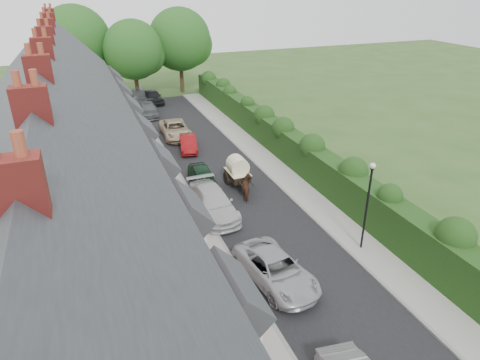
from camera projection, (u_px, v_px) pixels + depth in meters
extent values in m
plane|color=#2D4C1E|center=(350.00, 313.00, 19.06)|extent=(140.00, 140.00, 0.00)
cube|color=black|center=(247.00, 204.00, 28.14)|extent=(6.00, 58.00, 0.02)
cube|color=#999691|center=(302.00, 193.00, 29.46)|extent=(2.20, 58.00, 0.12)
cube|color=#999691|center=(191.00, 214.00, 26.87)|extent=(1.70, 58.00, 0.12)
cube|color=gray|center=(289.00, 195.00, 29.11)|extent=(0.18, 58.00, 0.13)
cube|color=gray|center=(203.00, 212.00, 27.13)|extent=(0.18, 58.00, 0.13)
cube|color=#163811|center=(326.00, 173.00, 29.53)|extent=(1.50, 58.00, 2.50)
cube|color=#974926|center=(70.00, 193.00, 22.48)|extent=(8.00, 40.00, 6.50)
cube|color=#2C2E34|center=(59.00, 135.00, 21.08)|extent=(8.00, 40.20, 8.00)
cube|color=black|center=(246.00, 338.00, 12.77)|extent=(0.06, 1.80, 1.60)
cube|color=#2C2E34|center=(229.00, 296.00, 11.82)|extent=(1.70, 2.60, 1.70)
cube|color=#3F2D2D|center=(207.00, 358.00, 15.50)|extent=(0.08, 0.90, 2.10)
cube|color=white|center=(205.00, 287.00, 13.97)|extent=(0.12, 1.20, 1.60)
cube|color=white|center=(192.00, 275.00, 17.37)|extent=(0.70, 2.40, 5.20)
cube|color=black|center=(202.00, 296.00, 18.01)|extent=(0.06, 1.80, 1.60)
cube|color=black|center=(199.00, 249.00, 16.97)|extent=(0.06, 1.80, 1.60)
cube|color=#2C2E34|center=(184.00, 212.00, 16.02)|extent=(1.70, 2.60, 1.70)
cube|color=#3F2D2D|center=(175.00, 277.00, 19.70)|extent=(0.08, 0.90, 2.10)
cube|color=white|center=(170.00, 215.00, 18.18)|extent=(0.12, 1.20, 1.60)
cube|color=white|center=(165.00, 217.00, 21.57)|extent=(0.70, 2.40, 5.20)
cube|color=black|center=(174.00, 235.00, 22.21)|extent=(0.06, 1.80, 1.60)
cube|color=black|center=(171.00, 194.00, 21.18)|extent=(0.06, 1.80, 1.60)
cube|color=#2C2E34|center=(158.00, 163.00, 20.23)|extent=(1.70, 2.60, 1.70)
cube|color=#3F2D2D|center=(154.00, 224.00, 23.91)|extent=(0.08, 0.90, 2.10)
cube|color=white|center=(149.00, 170.00, 22.38)|extent=(0.12, 1.20, 1.60)
cube|color=white|center=(148.00, 177.00, 25.78)|extent=(0.70, 2.40, 5.20)
cube|color=black|center=(156.00, 194.00, 26.42)|extent=(0.06, 1.80, 1.60)
cube|color=black|center=(152.00, 158.00, 25.38)|extent=(0.06, 1.80, 1.60)
cube|color=#2C2E34|center=(140.00, 130.00, 24.43)|extent=(1.70, 2.60, 1.70)
cube|color=#3F2D2D|center=(139.00, 187.00, 28.11)|extent=(0.08, 0.90, 2.10)
cube|color=white|center=(134.00, 139.00, 26.59)|extent=(0.12, 1.20, 1.60)
cube|color=white|center=(135.00, 149.00, 29.98)|extent=(0.70, 2.40, 5.20)
cube|color=black|center=(142.00, 164.00, 30.62)|extent=(0.06, 1.80, 1.60)
cube|color=black|center=(139.00, 132.00, 29.59)|extent=(0.06, 1.80, 1.60)
cube|color=#2C2E34|center=(128.00, 108.00, 28.64)|extent=(1.70, 2.60, 1.70)
cube|color=#3F2D2D|center=(129.00, 159.00, 32.32)|extent=(0.08, 0.90, 2.10)
cube|color=white|center=(124.00, 117.00, 30.79)|extent=(0.12, 1.20, 1.60)
cube|color=white|center=(125.00, 128.00, 34.19)|extent=(0.70, 2.40, 5.20)
cube|color=black|center=(132.00, 141.00, 34.83)|extent=(0.06, 1.80, 1.60)
cube|color=black|center=(128.00, 113.00, 33.79)|extent=(0.06, 1.80, 1.60)
cube|color=#2C2E34|center=(119.00, 91.00, 32.84)|extent=(1.70, 2.60, 1.70)
cube|color=#3F2D2D|center=(120.00, 138.00, 36.52)|extent=(0.08, 0.90, 2.10)
cube|color=white|center=(116.00, 100.00, 35.00)|extent=(0.12, 1.20, 1.60)
cube|color=white|center=(118.00, 111.00, 38.39)|extent=(0.70, 2.40, 5.20)
cube|color=black|center=(124.00, 123.00, 39.03)|extent=(0.06, 1.80, 1.60)
cube|color=black|center=(120.00, 98.00, 38.00)|extent=(0.06, 1.80, 1.60)
cube|color=#2C2E34|center=(112.00, 78.00, 37.05)|extent=(1.70, 2.60, 1.70)
cube|color=#3F2D2D|center=(114.00, 121.00, 40.73)|extent=(0.08, 0.90, 2.10)
cube|color=white|center=(109.00, 87.00, 39.20)|extent=(0.12, 1.20, 1.60)
cube|color=maroon|center=(19.00, 204.00, 6.82)|extent=(0.90, 0.50, 1.60)
cylinder|color=brown|center=(20.00, 147.00, 6.48)|extent=(0.20, 0.20, 0.50)
cube|color=maroon|center=(34.00, 117.00, 11.03)|extent=(0.90, 0.50, 1.60)
cylinder|color=brown|center=(17.00, 81.00, 10.55)|extent=(0.20, 0.20, 0.50)
cylinder|color=brown|center=(34.00, 79.00, 10.68)|extent=(0.20, 0.20, 0.50)
cube|color=maroon|center=(40.00, 78.00, 15.23)|extent=(0.90, 0.50, 1.60)
cylinder|color=brown|center=(28.00, 51.00, 14.76)|extent=(0.20, 0.20, 0.50)
cylinder|color=brown|center=(41.00, 50.00, 14.89)|extent=(0.20, 0.20, 0.50)
cube|color=maroon|center=(44.00, 56.00, 19.44)|extent=(0.90, 0.50, 1.60)
cylinder|color=brown|center=(34.00, 34.00, 18.96)|extent=(0.20, 0.20, 0.50)
cylinder|color=brown|center=(44.00, 34.00, 19.09)|extent=(0.20, 0.20, 0.50)
cube|color=maroon|center=(46.00, 41.00, 23.64)|extent=(0.90, 0.50, 1.60)
cylinder|color=brown|center=(39.00, 23.00, 23.17)|extent=(0.20, 0.20, 0.50)
cylinder|color=brown|center=(46.00, 23.00, 23.30)|extent=(0.20, 0.20, 0.50)
cube|color=maroon|center=(48.00, 32.00, 27.85)|extent=(0.90, 0.50, 1.60)
cylinder|color=brown|center=(41.00, 16.00, 27.37)|extent=(0.20, 0.20, 0.50)
cylinder|color=brown|center=(48.00, 16.00, 27.50)|extent=(0.20, 0.20, 0.50)
cube|color=maroon|center=(49.00, 24.00, 32.05)|extent=(0.90, 0.50, 1.60)
cylinder|color=brown|center=(43.00, 11.00, 31.58)|extent=(0.20, 0.20, 0.50)
cylinder|color=brown|center=(49.00, 11.00, 31.71)|extent=(0.20, 0.20, 0.50)
cube|color=maroon|center=(50.00, 19.00, 36.26)|extent=(0.90, 0.50, 1.60)
cylinder|color=brown|center=(45.00, 7.00, 35.78)|extent=(0.20, 0.20, 0.50)
cylinder|color=brown|center=(50.00, 6.00, 35.91)|extent=(0.20, 0.20, 0.50)
cube|color=maroon|center=(218.00, 299.00, 19.23)|extent=(0.30, 4.70, 0.90)
cube|color=maroon|center=(189.00, 241.00, 23.43)|extent=(0.30, 4.70, 0.90)
cube|color=maroon|center=(169.00, 201.00, 27.64)|extent=(0.30, 4.70, 0.90)
cube|color=maroon|center=(154.00, 171.00, 31.84)|extent=(0.30, 4.70, 0.90)
cube|color=maroon|center=(143.00, 148.00, 36.05)|extent=(0.30, 4.70, 0.90)
cube|color=maroon|center=(134.00, 130.00, 40.25)|extent=(0.30, 4.70, 0.90)
cube|color=maroon|center=(238.00, 337.00, 17.08)|extent=(0.35, 0.35, 1.10)
cube|color=maroon|center=(202.00, 265.00, 21.29)|extent=(0.35, 0.35, 1.10)
cube|color=maroon|center=(178.00, 218.00, 25.49)|extent=(0.35, 0.35, 1.10)
cube|color=maroon|center=(161.00, 183.00, 29.69)|extent=(0.35, 0.35, 1.10)
cube|color=maroon|center=(148.00, 158.00, 33.90)|extent=(0.35, 0.35, 1.10)
cube|color=maroon|center=(138.00, 138.00, 38.10)|extent=(0.35, 0.35, 1.10)
cube|color=maroon|center=(130.00, 121.00, 42.31)|extent=(0.35, 0.35, 1.10)
cylinder|color=black|center=(366.00, 211.00, 22.50)|extent=(0.12, 0.12, 4.80)
cylinder|color=black|center=(372.00, 169.00, 21.44)|extent=(0.20, 0.20, 0.10)
sphere|color=silver|center=(373.00, 166.00, 21.37)|extent=(0.32, 0.32, 0.32)
cylinder|color=#332316|center=(136.00, 80.00, 50.70)|extent=(0.50, 0.50, 4.75)
sphere|color=#20531B|center=(133.00, 50.00, 49.18)|extent=(6.80, 6.80, 6.80)
sphere|color=#20531B|center=(145.00, 55.00, 50.16)|extent=(4.76, 4.76, 4.76)
cylinder|color=#332316|center=(181.00, 71.00, 54.22)|extent=(0.50, 0.50, 5.25)
sphere|color=#20531B|center=(180.00, 39.00, 52.55)|extent=(7.60, 7.60, 7.60)
sphere|color=#20531B|center=(191.00, 45.00, 53.61)|extent=(5.32, 5.32, 5.32)
cylinder|color=#332316|center=(81.00, 76.00, 51.10)|extent=(0.50, 0.50, 5.50)
sphere|color=#20531B|center=(76.00, 41.00, 49.34)|extent=(8.00, 8.00, 8.00)
sphere|color=#20531B|center=(91.00, 46.00, 50.45)|extent=(5.60, 5.60, 5.60)
imported|color=#AAABB1|center=(276.00, 269.00, 20.72)|extent=(3.12, 5.50, 1.45)
imported|color=silver|center=(213.00, 203.00, 26.65)|extent=(2.28, 5.51, 1.59)
imported|color=black|center=(202.00, 177.00, 30.32)|extent=(1.91, 4.18, 1.39)
imported|color=maroon|center=(188.00, 143.00, 36.60)|extent=(2.07, 4.07, 1.28)
imported|color=tan|center=(175.00, 129.00, 39.60)|extent=(2.59, 5.31, 1.45)
imported|color=#4F5256|center=(148.00, 110.00, 45.54)|extent=(2.24, 4.78, 1.35)
imported|color=black|center=(152.00, 96.00, 50.16)|extent=(2.27, 4.75, 1.57)
imported|color=#4A2A1B|center=(248.00, 188.00, 28.63)|extent=(1.22, 1.92, 1.50)
cube|color=black|center=(238.00, 175.00, 30.18)|extent=(1.24, 2.06, 0.52)
cylinder|color=beige|center=(238.00, 166.00, 29.87)|extent=(1.34, 1.29, 1.34)
cube|color=beige|center=(238.00, 172.00, 30.07)|extent=(1.36, 2.11, 0.04)
cylinder|color=black|center=(226.00, 178.00, 30.66)|extent=(0.08, 0.93, 0.93)
cylinder|color=black|center=(243.00, 175.00, 31.10)|extent=(0.08, 0.93, 0.93)
cylinder|color=black|center=(239.00, 182.00, 29.08)|extent=(0.06, 1.86, 0.06)
cylinder|color=black|center=(248.00, 180.00, 29.32)|extent=(0.06, 1.86, 0.06)
imported|color=slate|center=(140.00, 95.00, 50.90)|extent=(2.14, 4.63, 1.54)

